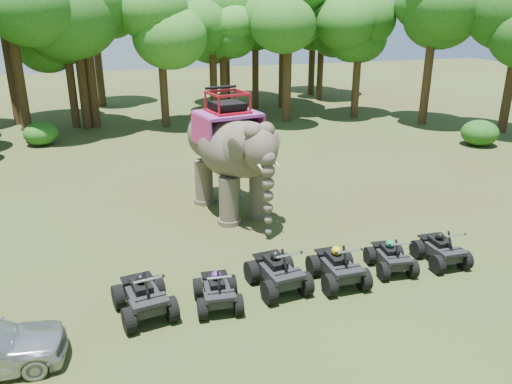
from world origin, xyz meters
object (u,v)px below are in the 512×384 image
atv_4 (391,253)px  atv_5 (442,245)px  atv_0 (143,291)px  atv_1 (217,286)px  atv_2 (278,266)px  elephant (230,152)px  atv_3 (338,262)px

atv_4 → atv_5: (1.73, -0.10, 0.03)m
atv_0 → atv_5: size_ratio=1.12×
atv_1 → atv_2: atv_2 is taller
elephant → atv_0: elephant is taller
elephant → atv_4: (3.26, -6.19, -1.79)m
atv_2 → atv_4: atv_2 is taller
elephant → atv_5: elephant is taller
atv_1 → atv_2: size_ratio=0.86×
atv_5 → atv_3: bearing=-176.9°
atv_3 → atv_4: 1.85m
atv_0 → atv_5: atv_0 is taller
atv_3 → atv_0: bearing=179.9°
atv_5 → atv_2: bearing=-179.8°
elephant → atv_1: bearing=-118.3°
atv_3 → atv_5: (3.57, 0.04, -0.06)m
atv_0 → atv_1: 1.90m
atv_2 → atv_3: atv_2 is taller
elephant → atv_0: (-4.07, -6.18, -1.68)m
atv_4 → atv_2: bearing=-174.1°
atv_1 → atv_3: (3.59, 0.08, 0.07)m
atv_0 → atv_3: size_ratio=1.03×
elephant → atv_2: elephant is taller
atv_2 → atv_3: size_ratio=1.04×
atv_1 → atv_4: bearing=8.6°
atv_1 → atv_2: (1.83, 0.33, 0.10)m
elephant → atv_1: elephant is taller
elephant → atv_1: (-2.18, -6.42, -1.77)m
atv_1 → elephant: bearing=77.5°
elephant → atv_0: bearing=-132.9°
atv_1 → atv_2: 1.87m
atv_4 → atv_5: bearing=4.3°
atv_0 → atv_1: bearing=-15.4°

